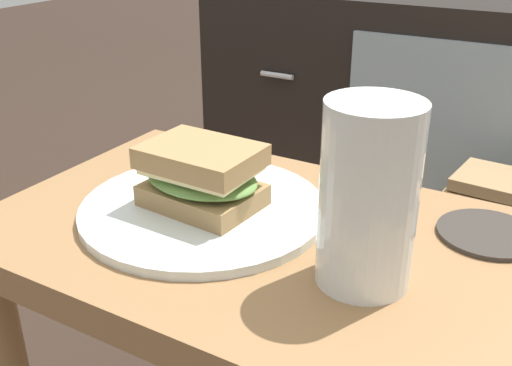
# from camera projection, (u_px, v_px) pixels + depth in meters

# --- Properties ---
(side_table) EXTENTS (0.56, 0.36, 0.46)m
(side_table) POSITION_uv_depth(u_px,v_px,m) (260.00, 303.00, 0.65)
(side_table) COLOR olive
(side_table) RESTS_ON ground
(tv_cabinet) EXTENTS (0.96, 0.46, 0.58)m
(tv_cabinet) POSITION_uv_depth(u_px,v_px,m) (416.00, 115.00, 1.47)
(tv_cabinet) COLOR black
(tv_cabinet) RESTS_ON ground
(area_rug) EXTENTS (0.96, 0.61, 0.01)m
(area_rug) POSITION_uv_depth(u_px,v_px,m) (285.00, 277.00, 1.34)
(area_rug) COLOR brown
(area_rug) RESTS_ON ground
(plate) EXTENTS (0.26, 0.26, 0.01)m
(plate) POSITION_uv_depth(u_px,v_px,m) (203.00, 209.00, 0.64)
(plate) COLOR silver
(plate) RESTS_ON side_table
(sandwich_front) EXTENTS (0.13, 0.10, 0.07)m
(sandwich_front) POSITION_uv_depth(u_px,v_px,m) (202.00, 176.00, 0.62)
(sandwich_front) COLOR #9E7A4C
(sandwich_front) RESTS_ON plate
(beer_glass) EXTENTS (0.08, 0.08, 0.16)m
(beer_glass) POSITION_uv_depth(u_px,v_px,m) (368.00, 200.00, 0.50)
(beer_glass) COLOR silver
(beer_glass) RESTS_ON side_table
(coaster) EXTENTS (0.10, 0.10, 0.01)m
(coaster) POSITION_uv_depth(u_px,v_px,m) (488.00, 234.00, 0.60)
(coaster) COLOR #332D28
(coaster) RESTS_ON side_table
(paper_bag) EXTENTS (0.22, 0.17, 0.35)m
(paper_bag) POSITION_uv_depth(u_px,v_px,m) (503.00, 271.00, 1.06)
(paper_bag) COLOR tan
(paper_bag) RESTS_ON ground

